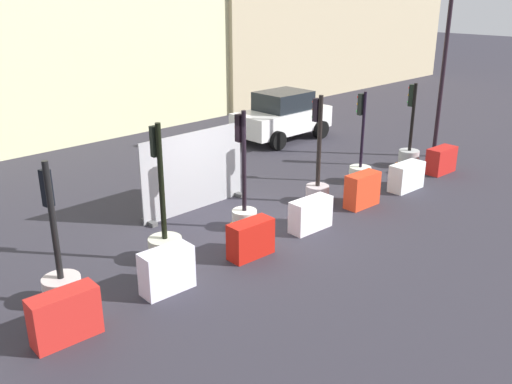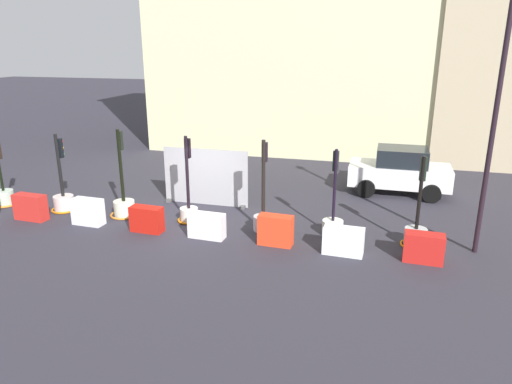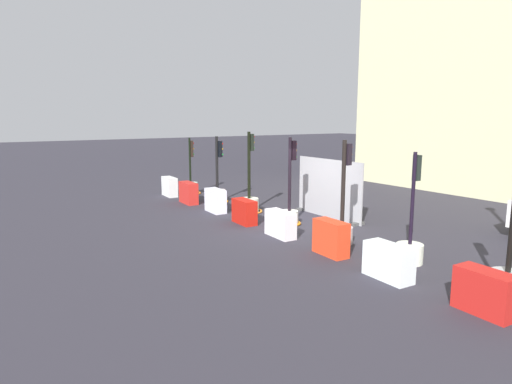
{
  "view_description": "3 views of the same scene",
  "coord_description": "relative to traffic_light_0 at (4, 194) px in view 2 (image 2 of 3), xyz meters",
  "views": [
    {
      "loc": [
        -8.4,
        -8.95,
        5.45
      ],
      "look_at": [
        -0.01,
        -0.39,
        1.01
      ],
      "focal_mm": 38.94,
      "sensor_mm": 36.0,
      "label": 1
    },
    {
      "loc": [
        5.91,
        -13.54,
        5.61
      ],
      "look_at": [
        2.12,
        0.46,
        1.04
      ],
      "focal_mm": 32.97,
      "sensor_mm": 36.0,
      "label": 2
    },
    {
      "loc": [
        11.27,
        -8.79,
        3.51
      ],
      "look_at": [
        -1.41,
        -0.45,
        0.93
      ],
      "focal_mm": 31.11,
      "sensor_mm": 36.0,
      "label": 3
    }
  ],
  "objects": [
    {
      "name": "construction_barrier_2",
      "position": [
        4.12,
        -0.92,
        0.04
      ],
      "size": [
        1.03,
        0.5,
        0.86
      ],
      "color": "silver",
      "rests_on": "ground_plane"
    },
    {
      "name": "traffic_light_2",
      "position": [
        4.82,
        0.13,
        0.06
      ],
      "size": [
        0.99,
        0.99,
        2.98
      ],
      "color": "beige",
      "rests_on": "ground_plane"
    },
    {
      "name": "construction_barrier_6",
      "position": [
        12.33,
        -1.05,
        0.0
      ],
      "size": [
        1.14,
        0.53,
        0.77
      ],
      "color": "white",
      "rests_on": "ground_plane"
    },
    {
      "name": "traffic_light_5",
      "position": [
        11.9,
        0.24,
        0.1
      ],
      "size": [
        0.64,
        0.64,
        2.7
      ],
      "color": "silver",
      "rests_on": "ground_plane"
    },
    {
      "name": "traffic_light_3",
      "position": [
        7.18,
        0.2,
        0.12
      ],
      "size": [
        0.78,
        0.78,
        2.86
      ],
      "color": "beige",
      "rests_on": "ground_plane"
    },
    {
      "name": "construction_barrier_4",
      "position": [
        8.25,
        -0.96,
        -0.0
      ],
      "size": [
        1.12,
        0.48,
        0.77
      ],
      "color": "silver",
      "rests_on": "ground_plane"
    },
    {
      "name": "traffic_light_1",
      "position": [
        2.49,
        0.05,
        0.05
      ],
      "size": [
        0.9,
        0.9,
        2.73
      ],
      "color": "beige",
      "rests_on": "ground_plane"
    },
    {
      "name": "construction_barrier_7",
      "position": [
        14.46,
        -0.98,
        0.01
      ],
      "size": [
        1.06,
        0.53,
        0.8
      ],
      "color": "red",
      "rests_on": "ground_plane"
    },
    {
      "name": "construction_barrier_3",
      "position": [
        6.26,
        -0.98,
        0.02
      ],
      "size": [
        1.04,
        0.48,
        0.81
      ],
      "color": "red",
      "rests_on": "ground_plane"
    },
    {
      "name": "site_fence_panel",
      "position": [
        7.1,
        1.98,
        0.59
      ],
      "size": [
        3.18,
        0.5,
        2.06
      ],
      "color": "#9D9CA1",
      "rests_on": "ground_plane"
    },
    {
      "name": "construction_barrier_1",
      "position": [
        2.02,
        -1.04,
        0.05
      ],
      "size": [
        1.13,
        0.48,
        0.87
      ],
      "color": "red",
      "rests_on": "ground_plane"
    },
    {
      "name": "ground_plane",
      "position": [
        7.22,
        0.22,
        -0.39
      ],
      "size": [
        120.0,
        120.0,
        0.0
      ],
      "primitive_type": "plane",
      "color": "#2D2B34"
    },
    {
      "name": "construction_barrier_5",
      "position": [
        10.37,
        -0.93,
        0.06
      ],
      "size": [
        1.02,
        0.48,
        0.9
      ],
      "color": "red",
      "rests_on": "ground_plane"
    },
    {
      "name": "traffic_light_6",
      "position": [
        14.31,
        0.07,
        0.07
      ],
      "size": [
        0.83,
        0.83,
        2.68
      ],
      "color": "#AAACAF",
      "rests_on": "ground_plane"
    },
    {
      "name": "car_white_van",
      "position": [
        13.92,
        5.27,
        0.51
      ],
      "size": [
        3.84,
        2.15,
        1.8
      ],
      "color": "white",
      "rests_on": "ground_plane"
    },
    {
      "name": "street_lamp_post",
      "position": [
        15.93,
        0.05,
        3.95
      ],
      "size": [
        0.36,
        0.36,
        7.11
      ],
      "color": "black",
      "rests_on": "ground_plane"
    },
    {
      "name": "traffic_light_4",
      "position": [
        9.74,
        0.08,
        0.23
      ],
      "size": [
        0.62,
        0.62,
        2.89
      ],
      "color": "#BCABB0",
      "rests_on": "ground_plane"
    },
    {
      "name": "traffic_light_0",
      "position": [
        0.0,
        0.0,
        0.0
      ],
      "size": [
        0.93,
        0.93,
        2.58
      ],
      "color": "#AAB9A9",
      "rests_on": "ground_plane"
    }
  ]
}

